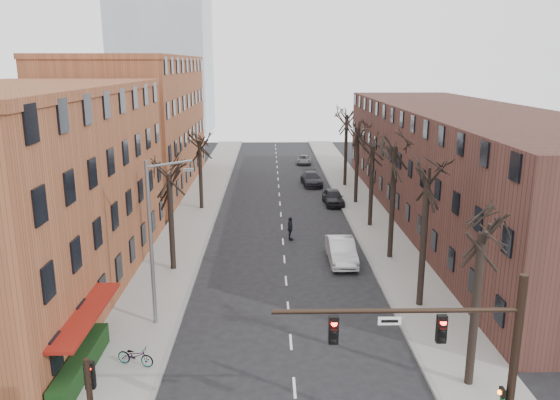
{
  "coord_description": "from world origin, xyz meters",
  "views": [
    {
      "loc": [
        -1.04,
        -16.96,
        13.69
      ],
      "look_at": [
        -0.28,
        21.6,
        4.0
      ],
      "focal_mm": 35.0,
      "sensor_mm": 36.0,
      "label": 1
    }
  ],
  "objects": [
    {
      "name": "tree_right_a",
      "position": [
        7.6,
        4.0,
        0.0
      ],
      "size": [
        5.2,
        5.2,
        10.0
      ],
      "primitive_type": null,
      "color": "black",
      "rests_on": "ground"
    },
    {
      "name": "awning_left",
      "position": [
        -9.4,
        6.0,
        0.0
      ],
      "size": [
        1.2,
        7.0,
        0.15
      ],
      "primitive_type": "cube",
      "color": "maroon",
      "rests_on": "ground"
    },
    {
      "name": "parked_car_far",
      "position": [
        3.8,
        58.33,
        0.58
      ],
      "size": [
        2.3,
        4.35,
        1.17
      ],
      "primitive_type": "imported",
      "rotation": [
        0.0,
        0.0,
        -0.09
      ],
      "color": "slate",
      "rests_on": "ground"
    },
    {
      "name": "building_left_near",
      "position": [
        -16.0,
        15.0,
        6.0
      ],
      "size": [
        12.0,
        26.0,
        12.0
      ],
      "primitive_type": "cube",
      "color": "brown",
      "rests_on": "ground"
    },
    {
      "name": "building_left_far",
      "position": [
        -16.0,
        44.0,
        7.0
      ],
      "size": [
        12.0,
        28.0,
        14.0
      ],
      "primitive_type": "cube",
      "color": "brown",
      "rests_on": "ground"
    },
    {
      "name": "sidewalk_right",
      "position": [
        8.0,
        35.0,
        0.07
      ],
      "size": [
        4.0,
        90.0,
        0.15
      ],
      "primitive_type": "cube",
      "color": "gray",
      "rests_on": "ground"
    },
    {
      "name": "tree_left_b",
      "position": [
        -7.6,
        34.0,
        0.0
      ],
      "size": [
        5.2,
        5.2,
        9.5
      ],
      "primitive_type": null,
      "color": "black",
      "rests_on": "ground"
    },
    {
      "name": "tree_right_c",
      "position": [
        7.6,
        20.0,
        0.0
      ],
      "size": [
        5.2,
        5.2,
        11.6
      ],
      "primitive_type": null,
      "color": "black",
      "rests_on": "ground"
    },
    {
      "name": "tree_left_a",
      "position": [
        -7.6,
        18.0,
        0.0
      ],
      "size": [
        5.2,
        5.2,
        9.5
      ],
      "primitive_type": null,
      "color": "black",
      "rests_on": "ground"
    },
    {
      "name": "hedge",
      "position": [
        -9.5,
        5.0,
        0.65
      ],
      "size": [
        0.8,
        6.0,
        1.0
      ],
      "primitive_type": "cube",
      "color": "black",
      "rests_on": "sidewalk_left"
    },
    {
      "name": "pedestrian_crossing",
      "position": [
        0.59,
        24.37,
        0.95
      ],
      "size": [
        0.56,
        1.15,
        1.9
      ],
      "primitive_type": "imported",
      "rotation": [
        0.0,
        0.0,
        1.66
      ],
      "color": "black",
      "rests_on": "ground"
    },
    {
      "name": "parked_car_near",
      "position": [
        5.3,
        35.62,
        0.77
      ],
      "size": [
        2.04,
        4.6,
        1.54
      ],
      "primitive_type": "imported",
      "rotation": [
        0.0,
        0.0,
        0.05
      ],
      "color": "black",
      "rests_on": "ground"
    },
    {
      "name": "streetlight",
      "position": [
        -7.03,
        10.0,
        5.01
      ],
      "size": [
        2.45,
        0.22,
        9.03
      ],
      "color": "slate",
      "rests_on": "ground"
    },
    {
      "name": "tree_right_e",
      "position": [
        7.6,
        36.0,
        0.0
      ],
      "size": [
        5.2,
        5.2,
        10.8
      ],
      "primitive_type": null,
      "color": "black",
      "rests_on": "ground"
    },
    {
      "name": "silver_sedan",
      "position": [
        4.0,
        19.34,
        0.85
      ],
      "size": [
        1.82,
        5.17,
        1.7
      ],
      "primitive_type": "imported",
      "rotation": [
        0.0,
        0.0,
        0.0
      ],
      "color": "#B0B2B7",
      "rests_on": "ground"
    },
    {
      "name": "parked_car_mid",
      "position": [
        3.8,
        44.54,
        0.74
      ],
      "size": [
        2.49,
        5.28,
        1.49
      ],
      "primitive_type": "imported",
      "rotation": [
        0.0,
        0.0,
        0.08
      ],
      "color": "black",
      "rests_on": "ground"
    },
    {
      "name": "sidewalk_left",
      "position": [
        -8.0,
        35.0,
        0.07
      ],
      "size": [
        4.0,
        90.0,
        0.15
      ],
      "primitive_type": "cube",
      "color": "gray",
      "rests_on": "ground"
    },
    {
      "name": "bicycle",
      "position": [
        -7.25,
        5.74,
        0.63
      ],
      "size": [
        1.91,
        1.13,
        0.95
      ],
      "primitive_type": "imported",
      "rotation": [
        0.0,
        0.0,
        1.28
      ],
      "color": "gray",
      "rests_on": "sidewalk_left"
    },
    {
      "name": "signal_mast_arm",
      "position": [
        5.45,
        -1.0,
        4.4
      ],
      "size": [
        8.14,
        0.3,
        7.2
      ],
      "color": "black",
      "rests_on": "ground"
    },
    {
      "name": "tree_right_f",
      "position": [
        7.6,
        44.0,
        0.0
      ],
      "size": [
        5.2,
        5.2,
        11.6
      ],
      "primitive_type": null,
      "color": "black",
      "rests_on": "ground"
    },
    {
      "name": "tree_right_d",
      "position": [
        7.6,
        28.0,
        0.0
      ],
      "size": [
        5.2,
        5.2,
        10.0
      ],
      "primitive_type": null,
      "color": "black",
      "rests_on": "ground"
    },
    {
      "name": "tree_right_b",
      "position": [
        7.6,
        12.0,
        0.0
      ],
      "size": [
        5.2,
        5.2,
        10.8
      ],
      "primitive_type": null,
      "color": "black",
      "rests_on": "ground"
    },
    {
      "name": "building_right",
      "position": [
        16.0,
        30.0,
        5.0
      ],
      "size": [
        12.0,
        50.0,
        10.0
      ],
      "primitive_type": "cube",
      "color": "#462620",
      "rests_on": "ground"
    }
  ]
}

